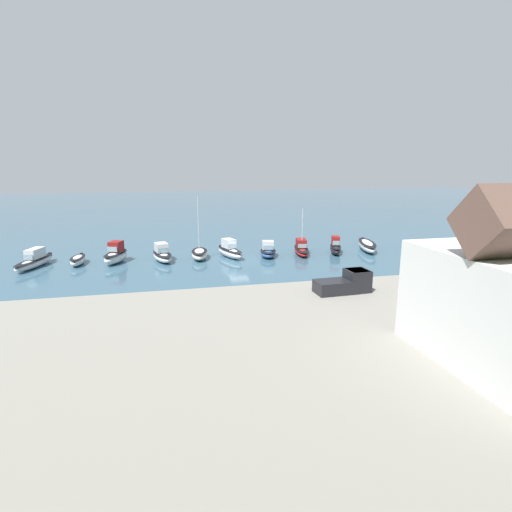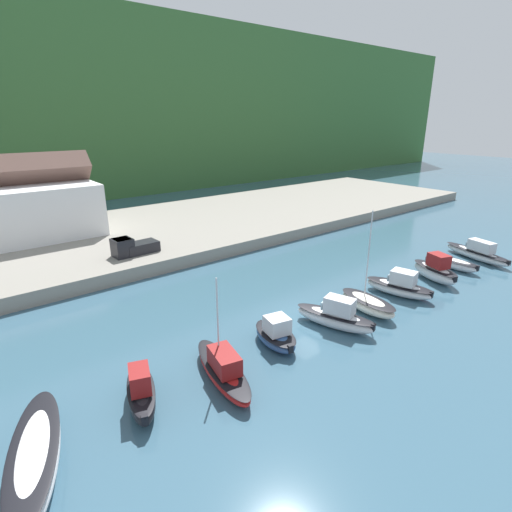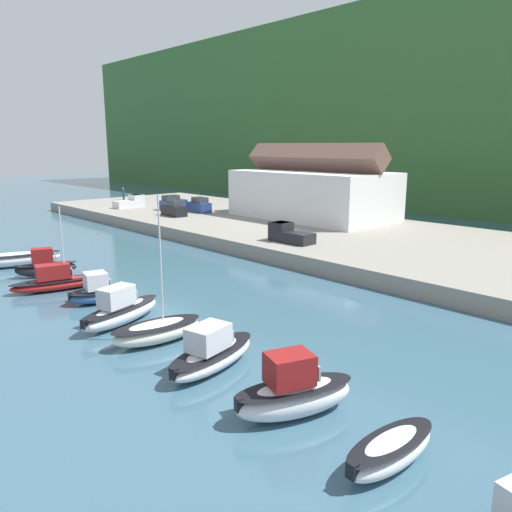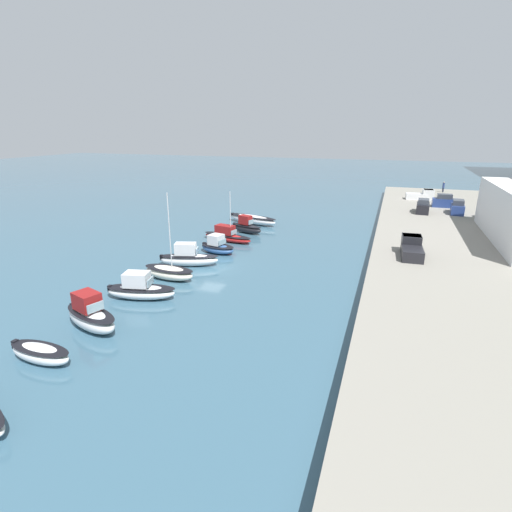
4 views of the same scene
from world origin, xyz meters
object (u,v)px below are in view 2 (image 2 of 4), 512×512
moored_boat_3 (276,334)px  moored_boat_6 (400,286)px  moored_boat_9 (478,253)px  pickup_truck_0 (132,247)px  moored_boat_7 (435,270)px  moored_boat_8 (457,264)px  moored_boat_1 (141,392)px  moored_boat_0 (35,457)px  moored_boat_2 (223,369)px  moored_boat_4 (336,317)px  moored_boat_5 (368,304)px

moored_boat_3 → moored_boat_6: size_ratio=0.74×
moored_boat_9 → pickup_truck_0: 37.92m
moored_boat_7 → moored_boat_8: bearing=19.6°
moored_boat_1 → moored_boat_3: 9.90m
moored_boat_6 → moored_boat_9: 15.26m
moored_boat_0 → moored_boat_2: moored_boat_2 is taller
moored_boat_3 → moored_boat_7: 19.87m
moored_boat_3 → moored_boat_8: size_ratio=1.01×
moored_boat_7 → pickup_truck_0: pickup_truck_0 is taller
moored_boat_4 → moored_boat_5: moored_boat_5 is taller
moored_boat_4 → pickup_truck_0: size_ratio=1.35×
moored_boat_4 → moored_boat_7: size_ratio=1.15×
moored_boat_9 → moored_boat_7: bearing=-165.2°
moored_boat_3 → moored_boat_6: (14.08, -0.82, 0.07)m
moored_boat_4 → moored_boat_8: bearing=-17.2°
moored_boat_8 → moored_boat_6: bearing=-178.6°
moored_boat_5 → moored_boat_7: 10.62m
moored_boat_5 → moored_boat_6: (4.86, 0.12, 0.16)m
moored_boat_0 → moored_boat_8: size_ratio=1.91×
moored_boat_5 → pickup_truck_0: size_ratio=1.74×
moored_boat_6 → moored_boat_4: bearing=168.5°
moored_boat_1 → moored_boat_8: (34.31, -0.99, -0.28)m
moored_boat_4 → pickup_truck_0: pickup_truck_0 is taller
moored_boat_6 → pickup_truck_0: pickup_truck_0 is taller
moored_boat_6 → moored_boat_3: bearing=163.8°
moored_boat_4 → moored_boat_6: moored_boat_4 is taller
moored_boat_5 → moored_boat_0: bearing=-173.3°
moored_boat_7 → moored_boat_9: 9.50m
moored_boat_9 → moored_boat_8: bearing=-165.0°
moored_boat_0 → moored_boat_1: (5.49, 1.06, 0.17)m
moored_boat_6 → moored_boat_7: moored_boat_7 is taller
moored_boat_5 → moored_boat_6: size_ratio=1.34×
moored_boat_0 → pickup_truck_0: bearing=75.7°
moored_boat_0 → moored_boat_4: moored_boat_4 is taller
moored_boat_0 → moored_boat_2: (10.28, 0.15, 0.02)m
pickup_truck_0 → moored_boat_0: bearing=145.3°
moored_boat_2 → moored_boat_8: moored_boat_2 is taller
moored_boat_0 → moored_boat_1: size_ratio=1.69×
moored_boat_6 → moored_boat_7: bearing=-15.1°
moored_boat_4 → moored_boat_1: bearing=159.0°
moored_boat_2 → moored_boat_4: bearing=11.6°
moored_boat_2 → pickup_truck_0: (3.62, 21.99, 1.51)m
moored_boat_0 → moored_boat_3: size_ratio=1.89×
moored_boat_0 → moored_boat_8: moored_boat_0 is taller
moored_boat_6 → moored_boat_8: (10.32, -0.21, -0.24)m
moored_boat_0 → moored_boat_9: moored_boat_9 is taller
moored_boat_0 → moored_boat_7: size_ratio=1.55×
moored_boat_9 → pickup_truck_0: pickup_truck_0 is taller
moored_boat_7 → pickup_truck_0: size_ratio=1.17×
moored_boat_3 → pickup_truck_0: size_ratio=0.96×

